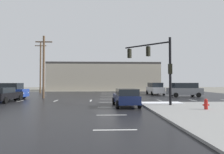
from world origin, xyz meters
TOP-DOWN VIEW (x-y plane):
  - ground_plane at (0.00, 0.00)m, footprint 120.00×120.00m
  - road_asphalt at (0.00, 0.00)m, footprint 44.00×44.00m
  - snow_strip_curbside at (5.00, -4.00)m, footprint 4.00×1.60m
  - lane_markings at (1.20, -1.38)m, footprint 36.15×36.15m
  - traffic_signal_mast at (4.41, -4.69)m, footprint 3.79×3.61m
  - fire_hydrant at (7.12, -8.47)m, footprint 0.48×0.26m
  - strip_building_background at (-0.45, 27.70)m, footprint 27.39×8.00m
  - suv_silver at (8.21, 10.26)m, footprint 2.25×4.87m
  - sedan_navy at (1.44, -5.57)m, footprint 2.21×4.61m
  - suv_blue at (-12.51, 2.08)m, footprint 4.92×2.39m
  - suv_grey at (11.28, 5.43)m, footprint 4.85×2.18m
  - sedan_black at (-11.15, -1.32)m, footprint 2.24×4.62m
  - utility_pole_far at (-8.49, 3.58)m, footprint 2.20×0.28m
  - utility_pole_distant at (-12.74, 15.71)m, footprint 2.20×0.28m

SIDE VIEW (x-z plane):
  - ground_plane at x=0.00m, z-range 0.00..0.00m
  - road_asphalt at x=0.00m, z-range 0.00..0.02m
  - lane_markings at x=1.20m, z-range 0.02..0.03m
  - snow_strip_curbside at x=5.00m, z-range 0.14..0.20m
  - fire_hydrant at x=7.12m, z-range 0.14..0.93m
  - sedan_navy at x=1.44m, z-range 0.06..1.64m
  - sedan_black at x=-11.15m, z-range 0.06..1.64m
  - suv_silver at x=8.21m, z-range 0.08..2.11m
  - suv_blue at x=-12.51m, z-range 0.08..2.11m
  - suv_grey at x=11.28m, z-range 0.08..2.11m
  - strip_building_background at x=-0.45m, z-range 0.00..6.97m
  - traffic_signal_mast at x=4.41m, z-range 1.14..7.17m
  - utility_pole_far at x=-8.49m, z-range 0.21..8.53m
  - utility_pole_distant at x=-12.74m, z-range 0.22..10.22m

